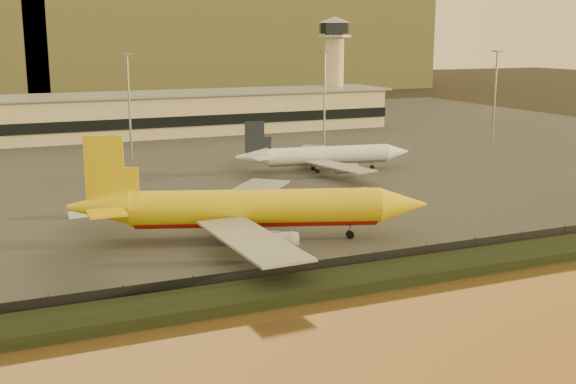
% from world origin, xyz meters
% --- Properties ---
extents(ground, '(900.00, 900.00, 0.00)m').
position_xyz_m(ground, '(0.00, 0.00, 0.00)').
color(ground, black).
rests_on(ground, ground).
extents(embankment, '(320.00, 7.00, 1.40)m').
position_xyz_m(embankment, '(0.00, -17.00, 0.70)').
color(embankment, black).
rests_on(embankment, ground).
extents(tarmac, '(320.00, 220.00, 0.20)m').
position_xyz_m(tarmac, '(0.00, 95.00, 0.10)').
color(tarmac, '#2D2D2D').
rests_on(tarmac, ground).
extents(perimeter_fence, '(300.00, 0.05, 2.20)m').
position_xyz_m(perimeter_fence, '(0.00, -13.00, 1.30)').
color(perimeter_fence, black).
rests_on(perimeter_fence, tarmac).
extents(terminal_building, '(202.00, 25.00, 12.60)m').
position_xyz_m(terminal_building, '(-14.52, 125.55, 6.25)').
color(terminal_building, tan).
rests_on(terminal_building, tarmac).
extents(control_tower, '(11.20, 11.20, 35.50)m').
position_xyz_m(control_tower, '(70.00, 131.00, 21.66)').
color(control_tower, tan).
rests_on(control_tower, tarmac).
extents(apron_light_masts, '(152.20, 12.20, 25.40)m').
position_xyz_m(apron_light_masts, '(15.00, 75.00, 15.70)').
color(apron_light_masts, slate).
rests_on(apron_light_masts, tarmac).
extents(distant_hills, '(470.00, 160.00, 70.00)m').
position_xyz_m(distant_hills, '(-20.74, 340.00, 31.39)').
color(distant_hills, brown).
rests_on(distant_hills, ground).
extents(dhl_cargo_jet, '(50.93, 48.40, 15.67)m').
position_xyz_m(dhl_cargo_jet, '(-7.83, 5.92, 4.88)').
color(dhl_cargo_jet, '#DEB90B').
rests_on(dhl_cargo_jet, tarmac).
extents(white_narrowbody_jet, '(40.01, 38.64, 11.51)m').
position_xyz_m(white_narrowbody_jet, '(26.66, 50.83, 3.63)').
color(white_narrowbody_jet, white).
rests_on(white_narrowbody_jet, tarmac).
extents(gse_vehicle_yellow, '(3.79, 1.72, 1.70)m').
position_xyz_m(gse_vehicle_yellow, '(20.66, 24.37, 1.05)').
color(gse_vehicle_yellow, '#DEB90B').
rests_on(gse_vehicle_yellow, tarmac).
extents(gse_vehicle_white, '(3.95, 1.89, 1.75)m').
position_xyz_m(gse_vehicle_white, '(-28.76, 30.30, 1.08)').
color(gse_vehicle_white, white).
rests_on(gse_vehicle_white, tarmac).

